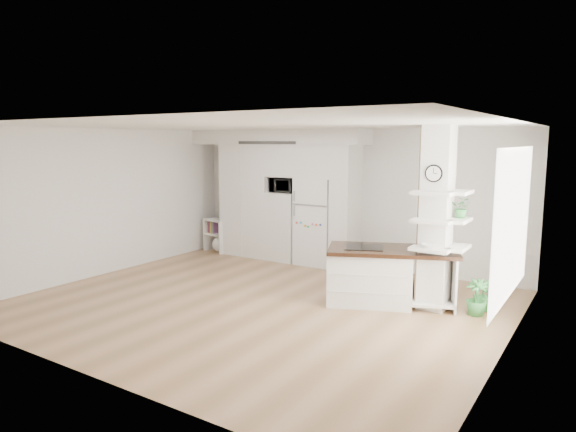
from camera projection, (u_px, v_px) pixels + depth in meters
name	position (u px, v px, depth m)	size (l,w,h in m)	color
floor	(261.00, 303.00, 7.90)	(7.00, 6.00, 0.01)	#A77E5A
room	(260.00, 183.00, 7.63)	(7.04, 6.04, 2.72)	white
cabinet_wall	(279.00, 188.00, 10.68)	(4.00, 0.71, 2.70)	white
refrigerator	(318.00, 221.00, 10.29)	(0.78, 0.69, 1.75)	white
column	(440.00, 220.00, 7.37)	(0.69, 0.90, 2.70)	silver
window	(513.00, 224.00, 6.07)	(2.40, 2.40, 0.00)	white
pendant_light	(370.00, 168.00, 6.81)	(0.12, 0.12, 0.10)	white
kitchen_island	(377.00, 274.00, 7.85)	(2.12, 1.58, 1.43)	white
bookshelf	(218.00, 238.00, 11.52)	(0.68, 0.48, 0.73)	white
floor_plant_a	(486.00, 295.00, 7.48)	(0.27, 0.22, 0.50)	#327E39
floor_plant_b	(476.00, 297.00, 7.31)	(0.29, 0.29, 0.52)	#327E39
microwave	(285.00, 185.00, 10.54)	(0.54, 0.37, 0.30)	#2D2D2D
shelf_plant	(462.00, 208.00, 7.35)	(0.27, 0.23, 0.30)	#327E39
decor_bowl	(429.00, 246.00, 7.27)	(0.22, 0.22, 0.05)	white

